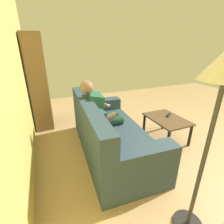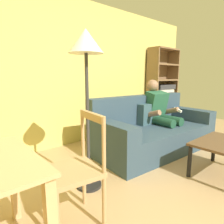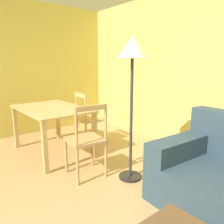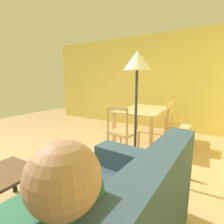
{
  "view_description": "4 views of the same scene",
  "coord_description": "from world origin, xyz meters",
  "px_view_note": "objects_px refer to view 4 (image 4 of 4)",
  "views": [
    {
      "loc": [
        -1.35,
        2.41,
        1.68
      ],
      "look_at": [
        0.87,
        1.47,
        0.71
      ],
      "focal_mm": 26.42,
      "sensor_mm": 36.0,
      "label": 1
    },
    {
      "loc": [
        -1.76,
        -0.44,
        1.23
      ],
      "look_at": [
        -0.57,
        0.94,
        0.9
      ],
      "focal_mm": 31.37,
      "sensor_mm": 36.0,
      "label": 2
    },
    {
      "loc": [
        1.23,
        -0.53,
        1.4
      ],
      "look_at": [
        -0.57,
        0.94,
        0.9
      ],
      "focal_mm": 35.84,
      "sensor_mm": 36.0,
      "label": 3
    },
    {
      "loc": [
        1.43,
        2.11,
        1.33
      ],
      "look_at": [
        -0.57,
        0.94,
        0.9
      ],
      "focal_mm": 26.92,
      "sensor_mm": 36.0,
      "label": 4
    }
  ],
  "objects_px": {
    "dining_chair_facing_couch": "(123,132)",
    "dining_chair_near_wall": "(177,126)",
    "dining_table": "(143,114)",
    "floor_lamp": "(137,73)"
  },
  "relations": [
    {
      "from": "dining_chair_facing_couch",
      "to": "dining_chair_near_wall",
      "type": "bearing_deg",
      "value": 144.45
    },
    {
      "from": "dining_table",
      "to": "dining_chair_near_wall",
      "type": "distance_m",
      "value": 0.73
    },
    {
      "from": "dining_table",
      "to": "floor_lamp",
      "type": "height_order",
      "value": "floor_lamp"
    },
    {
      "from": "dining_chair_facing_couch",
      "to": "floor_lamp",
      "type": "bearing_deg",
      "value": 45.11
    },
    {
      "from": "dining_chair_near_wall",
      "to": "dining_chair_facing_couch",
      "type": "height_order",
      "value": "dining_chair_facing_couch"
    },
    {
      "from": "dining_chair_near_wall",
      "to": "dining_chair_facing_couch",
      "type": "distance_m",
      "value": 1.22
    },
    {
      "from": "dining_table",
      "to": "dining_chair_near_wall",
      "type": "height_order",
      "value": "dining_chair_near_wall"
    },
    {
      "from": "dining_table",
      "to": "floor_lamp",
      "type": "bearing_deg",
      "value": 15.71
    },
    {
      "from": "dining_chair_facing_couch",
      "to": "floor_lamp",
      "type": "height_order",
      "value": "floor_lamp"
    },
    {
      "from": "dining_table",
      "to": "dining_chair_near_wall",
      "type": "xyz_separation_m",
      "value": [
        -0.0,
        0.7,
        -0.18
      ]
    }
  ]
}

